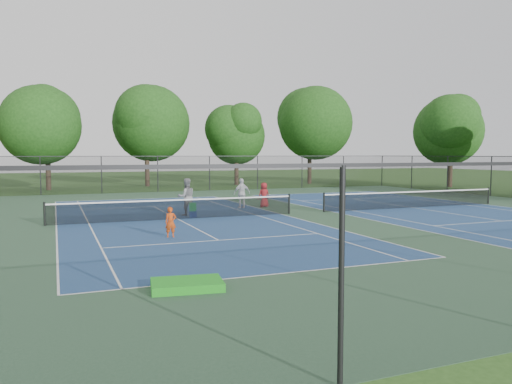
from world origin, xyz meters
name	(u,v)px	position (x,y,z in m)	size (l,w,h in m)	color
ground	(307,213)	(0.00, 0.00, 0.00)	(140.00, 140.00, 0.00)	#234716
court_pad	(307,213)	(0.00, 0.00, 0.00)	(36.00, 36.00, 0.01)	#28482D
tennis_court_left	(178,217)	(-7.00, 0.00, 0.10)	(12.00, 23.83, 1.07)	navy
tennis_court_right	(412,206)	(7.00, 0.00, 0.10)	(12.00, 23.83, 1.07)	navy
perimeter_fence	(307,183)	(0.00, 0.00, 1.60)	(36.08, 36.08, 3.02)	black
tree_back_a	(47,121)	(-13.00, 24.00, 6.04)	(6.80, 6.80, 9.15)	#2D2116
tree_back_b	(146,119)	(-4.00, 26.00, 6.60)	(7.60, 7.60, 10.03)	#2D2116
tree_back_c	(236,132)	(5.00, 25.00, 5.48)	(6.00, 6.00, 8.40)	#2D2116
tree_back_d	(310,120)	(13.00, 24.00, 6.82)	(7.80, 7.80, 10.37)	#2D2116
tree_side_e	(451,127)	(23.00, 14.00, 5.81)	(6.60, 6.60, 8.87)	#2D2116
child_player	(171,222)	(-8.46, -5.04, 0.58)	(0.42, 0.28, 1.16)	#D0430D
instructor	(186,197)	(-6.23, 1.41, 0.96)	(0.93, 0.72, 1.91)	gray
bystander_a	(242,193)	(-2.38, 3.58, 0.88)	(1.03, 0.43, 1.76)	silver
bystander_c	(264,195)	(-0.93, 3.69, 0.74)	(0.72, 0.47, 1.47)	maroon
ball_crate	(193,214)	(-6.14, 0.48, 0.16)	(0.36, 0.30, 0.33)	navy
ball_hopper	(193,207)	(-6.14, 0.48, 0.53)	(0.34, 0.28, 0.41)	green
green_tarp	(187,285)	(-9.70, -12.41, 0.11)	(1.64, 1.07, 0.20)	#17A117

